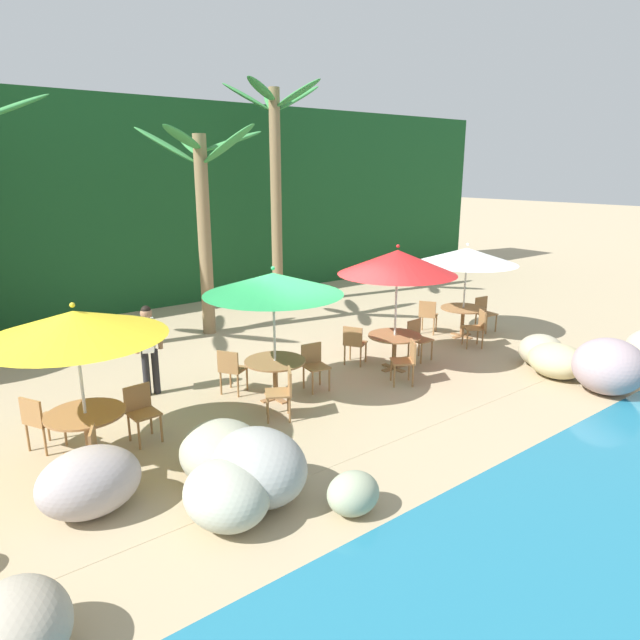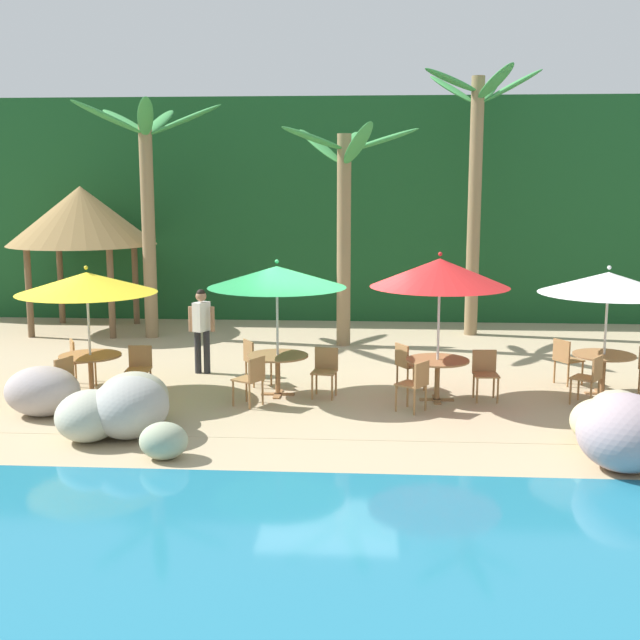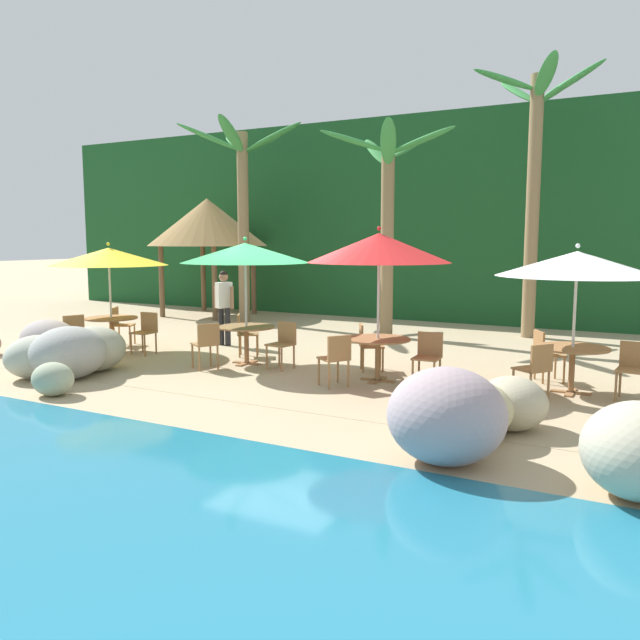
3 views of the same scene
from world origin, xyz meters
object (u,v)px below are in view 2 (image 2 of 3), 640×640
at_px(dining_table_white, 604,361).
at_px(chair_white_inland, 565,358).
at_px(palapa_hut, 81,216).
at_px(chair_green_left, 252,377).
at_px(dining_table_green, 278,362).
at_px(umbrella_white, 608,283).
at_px(waiter_in_white, 202,325).
at_px(umbrella_yellow, 87,283).
at_px(umbrella_red, 440,273).
at_px(palm_tree_second, 344,200).
at_px(umbrella_green, 277,277).
at_px(chair_yellow_left, 60,378).
at_px(chair_white_left, 591,376).
at_px(dining_table_red, 437,366).
at_px(chair_red_inland, 407,363).
at_px(chair_yellow_inland, 79,358).
at_px(chair_yellow_seaward, 139,366).
at_px(palm_tree_third, 476,166).
at_px(chair_green_seaward, 325,368).
at_px(palm_tree_nearest, 147,182).
at_px(chair_red_seaward, 485,371).
at_px(dining_table_yellow, 91,362).
at_px(chair_green_inland, 254,359).

relative_size(dining_table_white, chair_white_inland, 1.26).
bearing_deg(palapa_hut, chair_green_left, -52.26).
bearing_deg(dining_table_green, umbrella_white, 4.23).
height_order(dining_table_green, waiter_in_white, waiter_in_white).
xyz_separation_m(umbrella_yellow, umbrella_red, (6.17, 0.03, 0.22)).
relative_size(umbrella_yellow, palm_tree_second, 0.49).
height_order(umbrella_green, dining_table_green, umbrella_green).
height_order(dining_table_white, palapa_hut, palapa_hut).
relative_size(chair_yellow_left, chair_green_left, 1.00).
xyz_separation_m(dining_table_green, palapa_hut, (-5.67, 6.09, 2.30)).
bearing_deg(chair_white_left, dining_table_red, 177.36).
bearing_deg(palm_tree_second, palapa_hut, 167.41).
xyz_separation_m(chair_red_inland, chair_white_inland, (3.00, 0.62, 0.00)).
bearing_deg(chair_yellow_inland, dining_table_white, -0.33).
xyz_separation_m(chair_yellow_seaward, chair_red_inland, (4.82, 0.57, 0.00)).
distance_m(chair_yellow_inland, dining_table_green, 3.85).
distance_m(palm_tree_second, palapa_hut, 6.86).
bearing_deg(umbrella_white, chair_white_inland, 127.03).
relative_size(umbrella_white, palm_tree_third, 0.38).
xyz_separation_m(chair_yellow_seaward, palm_tree_second, (3.51, 4.68, 2.86)).
distance_m(chair_white_inland, waiter_in_white, 7.05).
xyz_separation_m(dining_table_red, dining_table_white, (3.01, 0.63, 0.00)).
xyz_separation_m(dining_table_white, waiter_in_white, (-7.53, 1.14, 0.37)).
height_order(chair_green_seaward, chair_white_left, same).
xyz_separation_m(umbrella_yellow, chair_red_inland, (5.66, 0.72, -1.52)).
height_order(chair_red_inland, waiter_in_white, waiter_in_white).
height_order(palm_tree_nearest, palm_tree_third, palm_tree_third).
xyz_separation_m(umbrella_yellow, chair_yellow_inland, (-0.48, 0.71, -1.52)).
height_order(chair_white_inland, chair_white_left, same).
bearing_deg(chair_yellow_seaward, palm_tree_second, 53.11).
bearing_deg(palm_tree_third, dining_table_green, -124.06).
distance_m(chair_yellow_left, chair_red_seaward, 7.33).
height_order(chair_green_seaward, palm_tree_second, palm_tree_second).
distance_m(dining_table_green, chair_green_seaward, 0.86).
bearing_deg(chair_yellow_inland, chair_red_seaward, -4.18).
bearing_deg(waiter_in_white, dining_table_white, -8.63).
relative_size(dining_table_yellow, chair_yellow_seaward, 1.26).
height_order(umbrella_green, dining_table_red, umbrella_green).
height_order(chair_white_left, palm_tree_nearest, palm_tree_nearest).
bearing_deg(palapa_hut, chair_red_seaward, -33.38).
bearing_deg(chair_yellow_inland, dining_table_red, -5.87).
xyz_separation_m(dining_table_red, palapa_hut, (-8.50, 6.29, 2.30)).
distance_m(umbrella_green, palapa_hut, 8.36).
height_order(umbrella_green, chair_green_seaward, umbrella_green).
distance_m(dining_table_yellow, palm_tree_second, 7.06).
distance_m(chair_yellow_seaward, dining_table_red, 5.33).
distance_m(umbrella_green, chair_green_left, 1.84).
xyz_separation_m(chair_yellow_inland, dining_table_white, (9.65, -0.06, 0.10)).
relative_size(chair_yellow_left, dining_table_red, 0.79).
relative_size(chair_green_inland, chair_green_left, 1.00).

